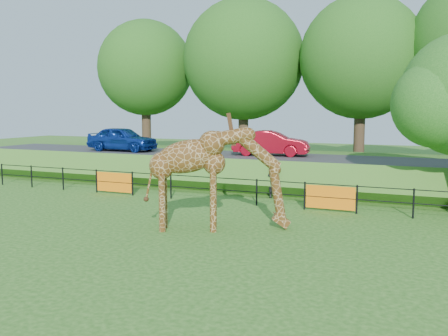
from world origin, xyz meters
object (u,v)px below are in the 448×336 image
at_px(giraffe, 218,179).
at_px(car_red, 271,143).
at_px(visitor, 273,181).
at_px(car_blue, 122,139).

bearing_deg(giraffe, car_red, 75.57).
xyz_separation_m(giraffe, visitor, (-0.08, 6.20, -0.93)).
distance_m(car_red, visitor, 5.12).
bearing_deg(visitor, car_blue, -7.31).
xyz_separation_m(car_red, visitor, (1.63, -4.67, -1.32)).
bearing_deg(car_blue, visitor, -110.21).
height_order(giraffe, car_blue, giraffe).
bearing_deg(car_red, car_blue, 87.83).
bearing_deg(car_blue, giraffe, -133.32).
height_order(giraffe, car_red, giraffe).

